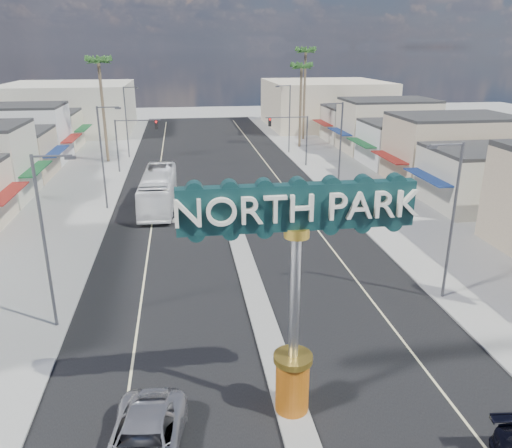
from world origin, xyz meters
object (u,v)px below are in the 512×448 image
object	(u,v)px
streetlight_r_far	(288,115)
palm_right_mid	(302,70)
gateway_sign	(296,276)
car_parked_right	(285,194)
streetlight_l_far	(127,119)
streetlight_r_mid	(339,146)
palm_left_far	(99,66)
streetlight_l_near	(47,235)
streetlight_l_mid	(104,153)
city_bus	(158,190)
traffic_signal_left	(133,135)
palm_right_far	(306,56)
suv_left	(143,445)
traffic_signal_right	(292,131)
streetlight_r_near	(451,215)

from	to	relation	value
streetlight_r_far	palm_right_mid	size ratio (longest dim) A/B	0.74
gateway_sign	car_parked_right	world-z (taller)	gateway_sign
streetlight_l_far	streetlight_r_mid	distance (m)	30.32
streetlight_l_far	streetlight_r_far	xyz separation A→B (m)	(20.87, 0.00, 0.00)
streetlight_r_mid	palm_left_far	xyz separation A→B (m)	(-23.43, 20.00, 6.43)
palm_right_mid	streetlight_l_near	bearing A→B (deg)	-116.99
streetlight_l_mid	car_parked_right	size ratio (longest dim) A/B	2.07
gateway_sign	palm_right_mid	size ratio (longest dim) A/B	0.76
city_bus	streetlight_l_mid	bearing A→B (deg)	-176.73
traffic_signal_left	palm_right_far	world-z (taller)	palm_right_far
suv_left	car_parked_right	bearing A→B (deg)	76.46
traffic_signal_right	streetlight_l_far	world-z (taller)	streetlight_l_far
suv_left	streetlight_l_mid	bearing A→B (deg)	106.12
palm_left_far	palm_right_far	size ratio (longest dim) A/B	0.93
streetlight_l_near	streetlight_l_far	bearing A→B (deg)	90.00
streetlight_r_near	palm_right_mid	size ratio (longest dim) A/B	0.74
car_parked_right	gateway_sign	bearing A→B (deg)	-103.53
gateway_sign	palm_right_far	bearing A→B (deg)	75.97
gateway_sign	palm_right_mid	bearing A→B (deg)	76.47
traffic_signal_right	streetlight_l_far	distance (m)	21.20
streetlight_l_near	car_parked_right	world-z (taller)	streetlight_l_near
streetlight_r_near	palm_right_far	bearing A→B (deg)	84.98
palm_right_mid	suv_left	world-z (taller)	palm_right_mid
streetlight_l_far	streetlight_l_mid	bearing A→B (deg)	-90.00
palm_right_mid	palm_right_far	world-z (taller)	palm_right_far
car_parked_right	traffic_signal_right	bearing A→B (deg)	72.83
palm_right_far	car_parked_right	xyz separation A→B (m)	(-9.50, -32.01, -11.67)
gateway_sign	palm_right_mid	xyz separation A→B (m)	(13.00, 54.02, 4.67)
streetlight_l_near	streetlight_l_mid	xyz separation A→B (m)	(0.00, 20.00, 0.00)
streetlight_r_far	streetlight_l_mid	bearing A→B (deg)	-133.48
streetlight_l_mid	city_bus	size ratio (longest dim) A/B	0.79
streetlight_l_far	suv_left	xyz separation A→B (m)	(4.85, -51.79, -4.30)
traffic_signal_right	streetlight_r_far	bearing A→B (deg)	81.14
gateway_sign	streetlight_l_far	distance (m)	51.10
streetlight_l_near	suv_left	world-z (taller)	streetlight_l_near
streetlight_l_far	car_parked_right	world-z (taller)	streetlight_l_far
palm_right_far	suv_left	size ratio (longest dim) A/B	2.55
suv_left	car_parked_right	world-z (taller)	suv_left
traffic_signal_left	streetlight_r_far	world-z (taller)	streetlight_r_far
streetlight_l_mid	car_parked_right	xyz separation A→B (m)	(15.93, -0.01, -4.35)
traffic_signal_left	traffic_signal_right	size ratio (longest dim) A/B	1.00
palm_right_mid	palm_right_far	size ratio (longest dim) A/B	0.86
streetlight_r_mid	car_parked_right	xyz separation A→B (m)	(-4.93, -0.01, -4.35)
streetlight_l_near	suv_left	distance (m)	11.74
streetlight_l_near	palm_right_mid	world-z (taller)	palm_right_mid
streetlight_r_far	palm_right_mid	xyz separation A→B (m)	(2.57, 4.00, 5.54)
streetlight_l_near	streetlight_r_mid	xyz separation A→B (m)	(20.87, 20.00, 0.00)
palm_right_far	city_bus	size ratio (longest dim) A/B	1.23
traffic_signal_left	streetlight_l_near	size ratio (longest dim) A/B	0.67
palm_right_far	city_bus	xyz separation A→B (m)	(-21.04, -31.93, -10.79)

